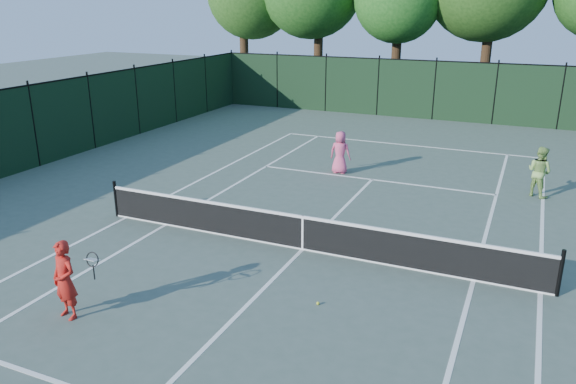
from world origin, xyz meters
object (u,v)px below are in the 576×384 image
at_px(player_pink, 340,152).
at_px(player_green, 539,172).
at_px(coach, 65,280).
at_px(loose_ball_midcourt, 318,303).

distance_m(player_pink, player_green, 6.58).
bearing_deg(player_pink, coach, 80.61).
height_order(player_green, loose_ball_midcourt, player_green).
height_order(player_pink, loose_ball_midcourt, player_pink).
height_order(player_pink, player_green, player_green).
xyz_separation_m(coach, player_pink, (1.69, 11.49, -0.03)).
relative_size(coach, player_pink, 1.04).
bearing_deg(loose_ball_midcourt, coach, -150.98).
bearing_deg(coach, loose_ball_midcourt, 39.67).
distance_m(player_pink, loose_ball_midcourt, 9.49).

